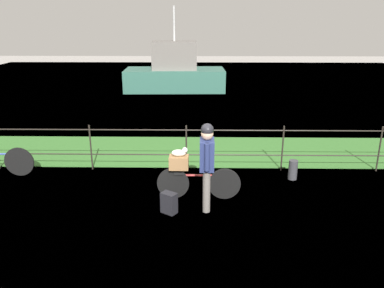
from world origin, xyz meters
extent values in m
plane|color=#9E9993|center=(0.00, 0.00, 0.00)|extent=(60.00, 60.00, 0.00)
cube|color=#38702D|center=(0.00, 3.21, 0.01)|extent=(27.00, 2.40, 0.03)
plane|color=slate|center=(0.00, 9.82, 0.00)|extent=(30.00, 30.00, 0.00)
cylinder|color=#28231E|center=(-2.25, 1.87, 0.55)|extent=(0.04, 0.04, 1.10)
cylinder|color=#28231E|center=(0.00, 1.87, 0.55)|extent=(0.04, 0.04, 1.10)
cylinder|color=#28231E|center=(2.25, 1.87, 0.55)|extent=(0.04, 0.04, 1.10)
cylinder|color=#28231E|center=(4.50, 1.87, 0.55)|extent=(0.04, 0.04, 1.10)
cylinder|color=#28231E|center=(0.00, 1.87, 0.38)|extent=(18.00, 0.03, 0.03)
cylinder|color=#28231E|center=(0.00, 1.87, 0.99)|extent=(18.00, 0.03, 0.03)
cylinder|color=black|center=(0.80, 0.36, 0.32)|extent=(0.64, 0.05, 0.64)
cylinder|color=black|center=(-0.22, 0.38, 0.32)|extent=(0.64, 0.05, 0.64)
cylinder|color=#9E2D2D|center=(0.29, 0.37, 0.50)|extent=(0.80, 0.05, 0.04)
cube|color=black|center=(-0.10, 0.38, 0.54)|extent=(0.20, 0.09, 0.06)
cube|color=slate|center=(-0.10, 0.38, 0.63)|extent=(0.36, 0.16, 0.02)
cube|color=olive|center=(-0.10, 0.38, 0.77)|extent=(0.38, 0.27, 0.26)
ellipsoid|color=silver|center=(-0.10, 0.38, 0.96)|extent=(0.28, 0.14, 0.13)
sphere|color=silver|center=(0.02, 0.37, 1.02)|extent=(0.11, 0.11, 0.11)
cylinder|color=slate|center=(0.44, 0.02, 0.41)|extent=(0.14, 0.14, 0.82)
cylinder|color=slate|center=(0.44, -0.18, 0.41)|extent=(0.14, 0.14, 0.82)
cube|color=navy|center=(0.44, -0.08, 1.10)|extent=(0.27, 0.40, 0.56)
cylinder|color=navy|center=(0.44, 0.14, 1.13)|extent=(0.10, 0.10, 0.50)
cylinder|color=navy|center=(0.43, -0.30, 1.13)|extent=(0.10, 0.10, 0.50)
sphere|color=tan|center=(0.44, -0.08, 1.49)|extent=(0.22, 0.22, 0.22)
sphere|color=black|center=(0.44, -0.08, 1.57)|extent=(0.23, 0.23, 0.23)
cube|color=black|center=(-0.26, -0.24, 0.20)|extent=(0.33, 0.31, 0.40)
cylinder|color=#38383D|center=(2.40, 1.37, 0.22)|extent=(0.20, 0.20, 0.44)
cylinder|color=black|center=(-3.80, 1.48, 0.33)|extent=(0.67, 0.05, 0.67)
cube|color=#336656|center=(-0.89, 12.38, 0.52)|extent=(4.91, 2.28, 1.05)
cube|color=slate|center=(-0.89, 12.38, 1.71)|extent=(2.18, 1.55, 1.33)
cylinder|color=#B2B2B2|center=(-0.89, 12.38, 3.18)|extent=(0.10, 0.10, 1.60)
camera|label=1|loc=(0.27, -6.62, 3.47)|focal=35.87mm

